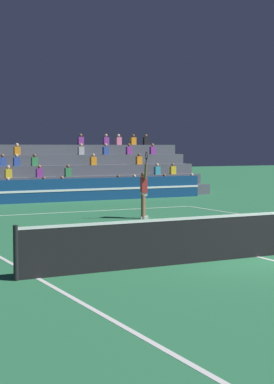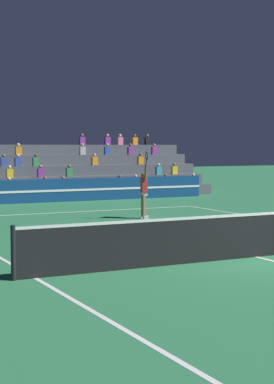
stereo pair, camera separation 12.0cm
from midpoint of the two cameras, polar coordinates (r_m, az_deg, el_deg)
name	(u,v)px [view 2 (the right image)]	position (r m, az deg, el deg)	size (l,w,h in m)	color
ground_plane	(256,257)	(15.71, 10.75, -5.69)	(120.00, 120.00, 0.00)	#2D7A4C
court_lines	(256,257)	(15.71, 10.75, -5.68)	(11.10, 23.90, 0.01)	white
tennis_net	(256,234)	(15.63, 10.78, -3.72)	(12.00, 0.10, 1.10)	black
sponsor_banner_wall	(36,191)	(30.52, -8.86, 0.07)	(18.00, 0.26, 1.10)	navy
bleacher_stand	(13,178)	(34.12, -10.86, 1.25)	(20.81, 4.75, 3.38)	#4C515B
tennis_player	(144,192)	(23.49, 0.77, 0.02)	(0.42, 0.89, 2.50)	brown
tennis_ball	(206,228)	(20.79, 6.33, -3.17)	(0.07, 0.07, 0.07)	#C6DB33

